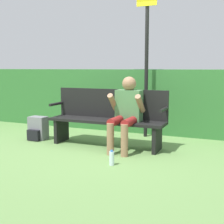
% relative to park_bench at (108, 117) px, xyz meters
% --- Properties ---
extents(ground_plane, '(40.00, 40.00, 0.00)m').
position_rel_park_bench_xyz_m(ground_plane, '(0.00, -0.07, -0.49)').
color(ground_plane, '#668E4C').
extents(hedge_back, '(12.00, 0.44, 1.28)m').
position_rel_park_bench_xyz_m(hedge_back, '(0.00, 1.35, 0.15)').
color(hedge_back, '#337033').
rests_on(hedge_back, ground).
extents(park_bench, '(2.00, 0.45, 0.96)m').
position_rel_park_bench_xyz_m(park_bench, '(0.00, 0.00, 0.00)').
color(park_bench, black).
rests_on(park_bench, ground).
extents(person_seated, '(0.55, 0.66, 1.17)m').
position_rel_park_bench_xyz_m(person_seated, '(0.39, -0.15, 0.17)').
color(person_seated, '#4C7F4C').
rests_on(person_seated, ground).
extents(backpack, '(0.32, 0.30, 0.42)m').
position_rel_park_bench_xyz_m(backpack, '(-1.37, -0.11, -0.29)').
color(backpack, slate).
rests_on(backpack, ground).
extents(water_bottle, '(0.07, 0.07, 0.21)m').
position_rel_park_bench_xyz_m(water_bottle, '(0.50, -0.99, -0.39)').
color(water_bottle, silver).
rests_on(water_bottle, ground).
extents(signpost, '(0.38, 0.09, 2.73)m').
position_rel_park_bench_xyz_m(signpost, '(0.38, 0.92, 1.05)').
color(signpost, black).
rests_on(signpost, ground).
extents(parked_car, '(3.10, 4.37, 1.24)m').
position_rel_park_bench_xyz_m(parked_car, '(-3.28, 13.13, 0.12)').
color(parked_car, silver).
rests_on(parked_car, ground).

